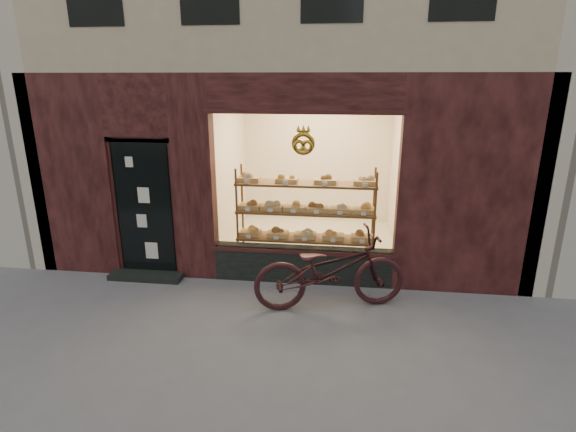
# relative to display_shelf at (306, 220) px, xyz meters

# --- Properties ---
(ground) EXTENTS (90.00, 90.00, 0.00)m
(ground) POSITION_rel_display_shelf_xyz_m (-0.45, -2.55, -0.87)
(ground) COLOR #5E5D64
(display_shelf) EXTENTS (2.20, 0.45, 1.70)m
(display_shelf) POSITION_rel_display_shelf_xyz_m (0.00, 0.00, 0.00)
(display_shelf) COLOR brown
(display_shelf) RESTS_ON ground
(bicycle) EXTENTS (2.19, 1.22, 1.09)m
(bicycle) POSITION_rel_display_shelf_xyz_m (0.45, -1.20, -0.32)
(bicycle) COLOR black
(bicycle) RESTS_ON ground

